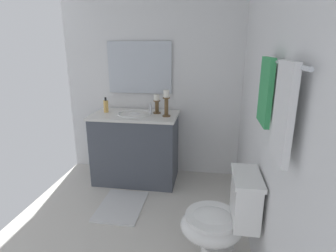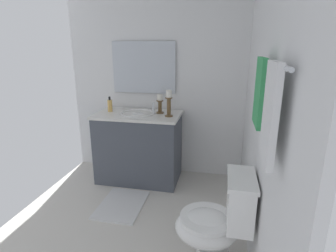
# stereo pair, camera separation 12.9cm
# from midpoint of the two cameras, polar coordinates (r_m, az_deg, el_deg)

# --- Properties ---
(floor) EXTENTS (2.55, 2.20, 0.02)m
(floor) POSITION_cam_midpoint_polar(r_m,az_deg,el_deg) (2.66, -7.71, -20.56)
(floor) COLOR beige
(floor) RESTS_ON ground
(wall_back) EXTENTS (2.55, 0.04, 2.45)m
(wall_back) POSITION_cam_midpoint_polar(r_m,az_deg,el_deg) (2.05, 21.39, 5.30)
(wall_back) COLOR white
(wall_back) RESTS_ON ground
(wall_left) EXTENTS (0.04, 2.20, 2.45)m
(wall_left) POSITION_cam_midpoint_polar(r_m,az_deg,el_deg) (3.37, -1.28, 10.33)
(wall_left) COLOR white
(wall_left) RESTS_ON ground
(vanity_cabinet) EXTENTS (0.58, 1.00, 0.83)m
(vanity_cabinet) POSITION_cam_midpoint_polar(r_m,az_deg,el_deg) (3.29, -5.04, -4.41)
(vanity_cabinet) COLOR #474C56
(vanity_cabinet) RESTS_ON ground
(sink_basin) EXTENTS (0.40, 0.40, 0.24)m
(sink_basin) POSITION_cam_midpoint_polar(r_m,az_deg,el_deg) (3.17, -5.19, 1.96)
(sink_basin) COLOR white
(sink_basin) RESTS_ON vanity_cabinet
(mirror) EXTENTS (0.02, 0.78, 0.61)m
(mirror) POSITION_cam_midpoint_polar(r_m,az_deg,el_deg) (3.35, -4.04, 12.22)
(mirror) COLOR silver
(candle_holder_tall) EXTENTS (0.09, 0.09, 0.30)m
(candle_holder_tall) POSITION_cam_midpoint_polar(r_m,az_deg,el_deg) (2.99, 1.42, 4.97)
(candle_holder_tall) COLOR brown
(candle_holder_tall) RESTS_ON vanity_cabinet
(candle_holder_short) EXTENTS (0.09, 0.09, 0.22)m
(candle_holder_short) POSITION_cam_midpoint_polar(r_m,az_deg,el_deg) (3.15, -0.54, 4.77)
(candle_holder_short) COLOR brown
(candle_holder_short) RESTS_ON vanity_cabinet
(soap_bottle) EXTENTS (0.06, 0.06, 0.18)m
(soap_bottle) POSITION_cam_midpoint_polar(r_m,az_deg,el_deg) (3.30, -11.09, 4.30)
(soap_bottle) COLOR #E5B259
(soap_bottle) RESTS_ON vanity_cabinet
(toilet) EXTENTS (0.39, 0.54, 0.75)m
(toilet) POSITION_cam_midpoint_polar(r_m,az_deg,el_deg) (2.09, 12.00, -19.55)
(toilet) COLOR white
(toilet) RESTS_ON ground
(towel_bar) EXTENTS (0.85, 0.02, 0.02)m
(towel_bar) POSITION_cam_midpoint_polar(r_m,az_deg,el_deg) (1.47, 23.58, 12.10)
(towel_bar) COLOR silver
(towel_near_vanity) EXTENTS (0.27, 0.03, 0.39)m
(towel_near_vanity) POSITION_cam_midpoint_polar(r_m,az_deg,el_deg) (1.69, 20.92, 6.69)
(towel_near_vanity) COLOR #389E59
(towel_near_vanity) RESTS_ON towel_bar
(towel_center) EXTENTS (0.25, 0.03, 0.45)m
(towel_center) POSITION_cam_midpoint_polar(r_m,az_deg,el_deg) (1.28, 23.55, 2.37)
(towel_center) COLOR white
(towel_center) RESTS_ON towel_bar
(bath_mat) EXTENTS (0.60, 0.44, 0.02)m
(bath_mat) POSITION_cam_midpoint_polar(r_m,az_deg,el_deg) (2.94, -8.46, -16.15)
(bath_mat) COLOR silver
(bath_mat) RESTS_ON ground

